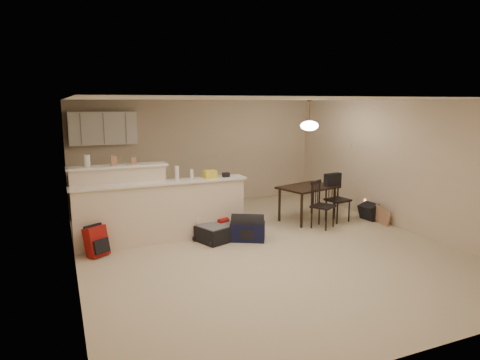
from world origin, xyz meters
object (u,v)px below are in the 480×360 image
dining_chair_near (323,205)px  navy_duffel (248,231)px  black_daypack (369,212)px  pendant_lamp (309,125)px  suitcase (221,232)px  dining_chair_far (338,198)px  red_backpack (96,241)px  dining_table (308,190)px

dining_chair_near → navy_duffel: dining_chair_near is taller
black_daypack → pendant_lamp: bearing=62.0°
suitcase → dining_chair_far: bearing=-17.1°
red_backpack → black_daypack: (5.50, 0.00, -0.08)m
dining_chair_near → suitcase: dining_chair_near is taller
dining_chair_far → navy_duffel: size_ratio=1.60×
dining_chair_far → suitcase: size_ratio=1.17×
dining_table → navy_duffel: size_ratio=2.19×
pendant_lamp → suitcase: bearing=-166.9°
red_backpack → black_daypack: bearing=-30.3°
suitcase → navy_duffel: navy_duffel is taller
pendant_lamp → red_backpack: size_ratio=1.28×
navy_duffel → black_daypack: size_ratio=1.61×
dining_table → black_daypack: dining_table is taller
pendant_lamp → suitcase: (-2.12, -0.50, -1.85)m
dining_table → suitcase: (-2.12, -0.50, -0.50)m
dining_table → dining_chair_near: dining_chair_near is taller
dining_table → navy_duffel: (-1.70, -0.74, -0.47)m
dining_table → red_backpack: (-4.27, -0.50, -0.40)m
dining_table → pendant_lamp: size_ratio=2.15×
dining_table → dining_chair_far: 0.65m
navy_duffel → black_daypack: 2.95m
dining_table → dining_chair_far: bearing=-46.9°
dining_table → suitcase: size_ratio=1.61×
navy_duffel → red_backpack: bearing=-156.8°
dining_chair_near → black_daypack: (1.25, 0.11, -0.30)m
navy_duffel → dining_table: bearing=52.0°
dining_chair_far → suitcase: dining_chair_far is taller
dining_chair_far → navy_duffel: (-2.24, -0.41, -0.32)m
navy_duffel → black_daypack: bearing=33.3°
suitcase → red_backpack: (-2.14, 0.00, 0.10)m
dining_table → dining_chair_far: size_ratio=1.37×
red_backpack → navy_duffel: 2.58m
pendant_lamp → black_daypack: bearing=-21.9°
dining_table → pendant_lamp: 1.35m
dining_chair_near → dining_table: bearing=58.4°
red_backpack → black_daypack: 5.50m
suitcase → red_backpack: red_backpack is taller
pendant_lamp → dining_chair_far: pendant_lamp is taller
suitcase → navy_duffel: 0.49m
dining_table → suitcase: bearing=177.2°
black_daypack → navy_duffel: bearing=88.6°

